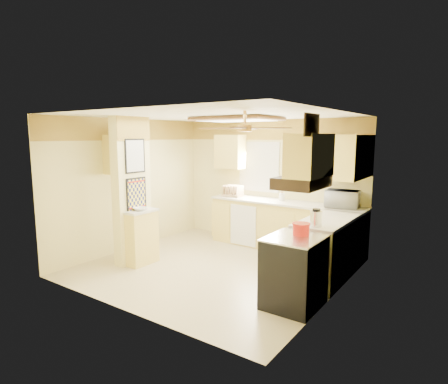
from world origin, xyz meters
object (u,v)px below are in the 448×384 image
Objects in this scene: bowl at (140,209)px; kettle at (316,218)px; dutch_oven at (301,229)px; microwave at (342,199)px; stove at (294,271)px.

bowl is 0.89× the size of kettle.
dutch_oven is (2.81, 0.17, 0.03)m from bowl.
dutch_oven is 0.45m from kettle.
kettle is (0.14, -1.58, -0.04)m from microwave.
microwave is at bearing 39.16° from bowl.
dutch_oven is (0.11, -2.03, -0.10)m from microwave.
bowl is at bearing -176.45° from dutch_oven.
dutch_oven is at bearing 84.34° from stove.
microwave is 1.59m from kettle.
bowl is 2.82m from dutch_oven.
kettle reaches higher than stove.
microwave is at bearing 94.91° from kettle.
stove is 3.95× the size of dutch_oven.
dutch_oven reaches higher than stove.
microwave is 2.03m from dutch_oven.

